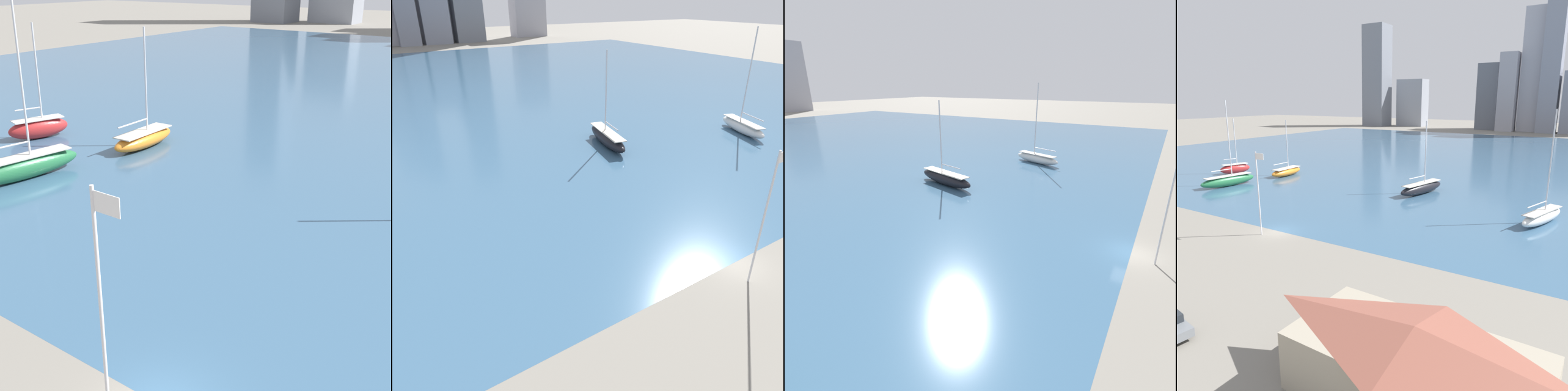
# 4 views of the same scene
# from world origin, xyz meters

# --- Properties ---
(ground_plane) EXTENTS (500.00, 500.00, 0.00)m
(ground_plane) POSITION_xyz_m (0.00, 0.00, 0.00)
(ground_plane) COLOR gray
(harbor_water) EXTENTS (180.00, 140.00, 0.00)m
(harbor_water) POSITION_xyz_m (0.00, 70.00, 0.00)
(harbor_water) COLOR #385B7A
(harbor_water) RESTS_ON ground_plane
(boat_shed) EXTENTS (13.08, 6.43, 4.46)m
(boat_shed) POSITION_xyz_m (25.01, -15.63, 2.23)
(boat_shed) COLOR #9E937F
(boat_shed) RESTS_ON ground_plane
(flag_pole) EXTENTS (1.24, 0.14, 9.70)m
(flag_pole) POSITION_xyz_m (-0.84, -1.88, 5.32)
(flag_pole) COLOR silver
(flag_pole) RESTS_ON ground_plane
(distant_city_skyline) EXTENTS (163.63, 20.53, 65.42)m
(distant_city_skyline) POSITION_xyz_m (-6.97, 168.27, 23.15)
(distant_city_skyline) COLOR slate
(distant_city_skyline) RESTS_ON ground_plane
(sailboat_orange) EXTENTS (2.79, 8.23, 11.28)m
(sailboat_orange) POSITION_xyz_m (-23.23, 25.63, 0.90)
(sailboat_orange) COLOR orange
(sailboat_orange) RESTS_ON harbor_water
(sailboat_black) EXTENTS (4.34, 10.69, 11.90)m
(sailboat_black) POSITION_xyz_m (6.84, 25.91, 1.02)
(sailboat_black) COLOR black
(sailboat_black) RESTS_ON harbor_water
(sailboat_red) EXTENTS (3.77, 6.58, 11.43)m
(sailboat_red) POSITION_xyz_m (-34.07, 21.71, 1.13)
(sailboat_red) COLOR #B72828
(sailboat_red) RESTS_ON harbor_water
(sailboat_white) EXTENTS (4.72, 9.61, 14.17)m
(sailboat_white) POSITION_xyz_m (26.29, 19.49, 0.98)
(sailboat_white) COLOR white
(sailboat_white) RESTS_ON harbor_water
(sailboat_green) EXTENTS (3.52, 10.59, 15.12)m
(sailboat_green) POSITION_xyz_m (-25.39, 13.09, 1.08)
(sailboat_green) COLOR #236B3D
(sailboat_green) RESTS_ON harbor_water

